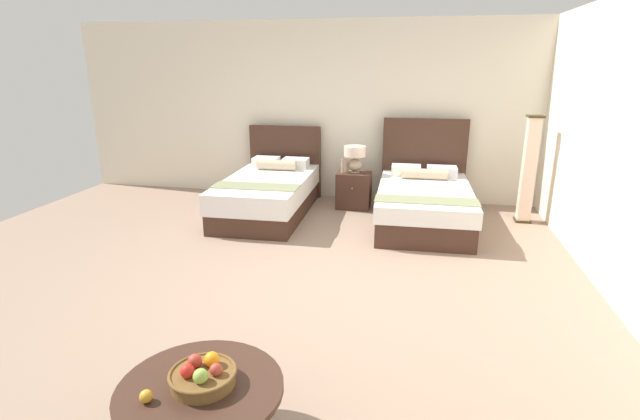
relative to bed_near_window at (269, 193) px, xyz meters
The scene contains 12 objects.
ground_plane 2.42m from the bed_near_window, 62.76° to the right, with size 9.23×10.20×0.02m, color gray.
wall_back 1.92m from the bed_near_window, 46.82° to the left, with size 9.23×0.12×2.74m, color silver.
wall_side_right 4.41m from the bed_near_window, 23.86° to the right, with size 0.12×5.80×2.74m, color silver.
bed_near_window is the anchor object (origin of this frame).
bed_near_corner 2.19m from the bed_near_window, ahead, with size 1.28×2.12×1.31m.
nightstand 1.28m from the bed_near_window, 24.74° to the left, with size 0.50×0.43×0.54m.
table_lamp 1.37m from the bed_near_window, 25.55° to the left, with size 0.32×0.32×0.39m.
vase 1.18m from the bed_near_window, 26.09° to the left, with size 0.10×0.10×0.20m.
coffee_table 4.48m from the bed_near_window, 77.32° to the right, with size 0.91×0.91×0.42m.
fruit_bowl 4.46m from the bed_near_window, 77.12° to the right, with size 0.37×0.37×0.15m.
loose_apple 4.61m from the bed_near_window, 80.40° to the right, with size 0.07×0.07×0.07m.
floor_lamp_corner 3.58m from the bed_near_window, ahead, with size 0.21×0.21×1.45m.
Camera 1 is at (0.97, -4.27, 2.09)m, focal length 26.91 mm.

